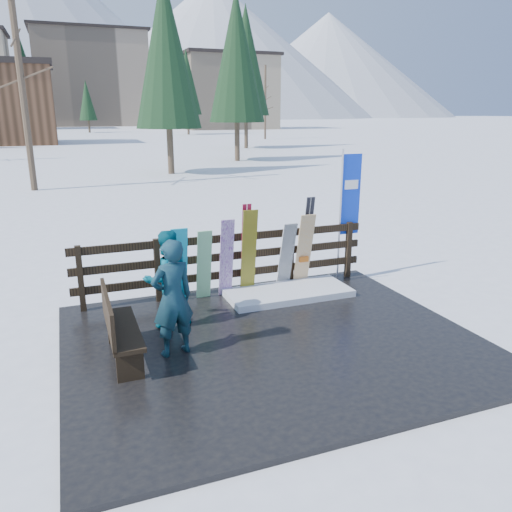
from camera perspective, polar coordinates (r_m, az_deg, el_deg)
name	(u,v)px	position (r m, az deg, el deg)	size (l,w,h in m)	color
ground	(272,344)	(7.63, 1.89, -10.02)	(700.00, 700.00, 0.00)	white
deck	(272,342)	(7.62, 1.90, -9.75)	(6.00, 5.00, 0.08)	black
fence	(227,259)	(9.30, -3.31, -0.29)	(5.60, 0.10, 1.15)	black
snow_patch	(288,293)	(9.29, 3.70, -4.20)	(2.29, 1.00, 0.12)	white
bench	(117,326)	(7.04, -15.57, -7.67)	(0.41, 1.50, 0.97)	black
snowboard_0	(179,265)	(8.85, -8.80, -1.07)	(0.30, 0.03, 1.42)	#1ABBD8
snowboard_1	(204,265)	(8.96, -5.96, -1.02)	(0.26, 0.03, 1.32)	white
snowboard_2	(249,252)	(9.17, -0.83, 0.45)	(0.28, 0.03, 1.62)	yellow
snowboard_3	(226,258)	(9.05, -3.39, -0.24)	(0.25, 0.03, 1.49)	white
snowboard_4	(287,256)	(9.48, 3.51, 0.03)	(0.27, 0.03, 1.35)	black
snowboard_5	(304,250)	(9.62, 5.52, 0.64)	(0.30, 0.03, 1.48)	silver
ski_pair_a	(246,249)	(9.20, -1.19, 0.82)	(0.16, 0.19, 1.71)	maroon
ski_pair_b	(307,241)	(9.68, 5.79, 1.68)	(0.17, 0.30, 1.77)	black
rental_flag	(348,199)	(10.18, 10.49, 6.37)	(0.45, 0.04, 2.60)	silver
person_front	(173,298)	(6.95, -9.52, -4.77)	(0.61, 0.40, 1.66)	#164546
person_back	(167,279)	(7.90, -10.16, -2.62)	(0.76, 0.59, 1.56)	#06596D
resort_buildings	(73,81)	(121.94, -20.19, 18.23)	(73.00, 87.60, 22.60)	tan
trees	(112,88)	(55.83, -16.18, 17.92)	(42.35, 68.59, 12.28)	#382B1E
mountains	(34,27)	(338.07, -24.00, 22.82)	(520.00, 260.00, 120.00)	white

